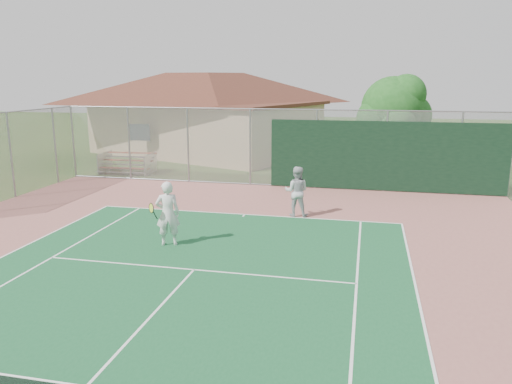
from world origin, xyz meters
The scene contains 7 objects.
back_fence centered at (2.11, 16.98, 1.67)m, with size 20.08×0.11×3.53m.
side_fence_left centered at (-10.00, 12.50, 1.75)m, with size 0.08×9.00×3.50m.
clubhouse centered at (-6.22, 26.50, 3.12)m, with size 16.68×13.91×6.15m.
bleachers centered at (-7.99, 18.61, 0.54)m, with size 2.79×1.75×1.02m.
tree centered at (5.43, 20.40, 3.31)m, with size 3.61×3.42×5.04m.
player_white_front centered at (-1.40, 8.12, 0.96)m, with size 0.92×0.76×1.92m.
player_grey_back centered at (1.84, 12.13, 0.89)m, with size 0.88×0.69×1.79m.
Camera 1 is at (4.19, -5.03, 4.83)m, focal length 35.00 mm.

